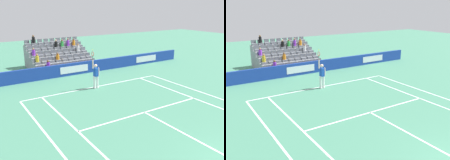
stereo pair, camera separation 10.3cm
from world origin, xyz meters
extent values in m
cube|color=white|center=(0.00, -11.89, 0.00)|extent=(10.97, 0.10, 0.01)
cube|color=white|center=(0.00, -6.40, 0.00)|extent=(8.23, 0.10, 0.01)
cube|color=white|center=(0.00, -3.20, 0.00)|extent=(0.10, 6.40, 0.01)
cube|color=white|center=(4.12, -5.95, 0.00)|extent=(0.10, 11.89, 0.01)
cube|color=white|center=(-4.12, -5.95, 0.00)|extent=(0.10, 11.89, 0.01)
cube|color=white|center=(5.49, -5.95, 0.00)|extent=(0.10, 11.89, 0.01)
cube|color=white|center=(-5.49, -5.95, 0.00)|extent=(0.10, 11.89, 0.01)
cube|color=white|center=(0.00, -11.79, 0.00)|extent=(0.10, 0.20, 0.01)
cube|color=#193899|center=(0.00, -15.80, 0.52)|extent=(24.00, 0.20, 1.05)
cube|color=white|center=(-8.00, -15.69, 0.52)|extent=(2.56, 0.01, 0.59)
cube|color=white|center=(0.00, -15.69, 0.52)|extent=(2.56, 0.01, 0.59)
cylinder|color=white|center=(0.07, -11.64, 0.45)|extent=(0.16, 0.16, 0.90)
cylinder|color=white|center=(0.30, -11.63, 0.45)|extent=(0.16, 0.16, 0.90)
cube|color=white|center=(0.07, -11.64, 0.04)|extent=(0.13, 0.26, 0.08)
cube|color=white|center=(0.30, -11.63, 0.04)|extent=(0.13, 0.26, 0.08)
cube|color=#1947B2|center=(0.18, -11.64, 1.20)|extent=(0.23, 0.37, 0.60)
sphere|color=beige|center=(0.18, -11.64, 1.66)|extent=(0.24, 0.24, 0.24)
cylinder|color=beige|center=(0.40, -11.63, 1.81)|extent=(0.09, 0.09, 0.62)
cylinder|color=beige|center=(-0.04, -11.60, 1.22)|extent=(0.09, 0.09, 0.56)
cylinder|color=black|center=(0.40, -11.63, 2.26)|extent=(0.04, 0.04, 0.28)
torus|color=red|center=(0.40, -11.63, 2.54)|extent=(0.04, 0.31, 0.31)
sphere|color=#D1E533|center=(0.40, -11.63, 2.82)|extent=(0.07, 0.07, 0.07)
cube|color=gray|center=(0.00, -16.87, 0.21)|extent=(5.58, 0.95, 0.42)
cube|color=slate|center=(-2.48, -16.87, 0.52)|extent=(0.48, 0.44, 0.20)
cube|color=slate|center=(-2.48, -17.07, 0.77)|extent=(0.48, 0.04, 0.30)
cube|color=slate|center=(-1.86, -16.87, 0.52)|extent=(0.48, 0.44, 0.20)
cube|color=slate|center=(-1.86, -17.07, 0.77)|extent=(0.48, 0.04, 0.30)
cube|color=slate|center=(-1.24, -16.87, 0.52)|extent=(0.48, 0.44, 0.20)
cube|color=slate|center=(-1.24, -17.07, 0.77)|extent=(0.48, 0.04, 0.30)
cube|color=slate|center=(-0.62, -16.87, 0.52)|extent=(0.48, 0.44, 0.20)
cube|color=slate|center=(-0.62, -17.07, 0.77)|extent=(0.48, 0.04, 0.30)
cube|color=slate|center=(0.00, -16.87, 0.52)|extent=(0.48, 0.44, 0.20)
cube|color=slate|center=(0.00, -17.07, 0.77)|extent=(0.48, 0.04, 0.30)
cube|color=slate|center=(0.62, -16.87, 0.52)|extent=(0.48, 0.44, 0.20)
cube|color=slate|center=(0.62, -17.07, 0.77)|extent=(0.48, 0.04, 0.30)
cube|color=slate|center=(1.24, -16.87, 0.52)|extent=(0.48, 0.44, 0.20)
cube|color=slate|center=(1.24, -17.07, 0.77)|extent=(0.48, 0.04, 0.30)
cube|color=slate|center=(1.86, -16.87, 0.52)|extent=(0.48, 0.44, 0.20)
cube|color=slate|center=(1.86, -17.07, 0.77)|extent=(0.48, 0.04, 0.30)
cube|color=slate|center=(2.48, -16.87, 0.52)|extent=(0.48, 0.44, 0.20)
cube|color=slate|center=(2.48, -17.07, 0.77)|extent=(0.48, 0.04, 0.30)
cube|color=gray|center=(0.00, -17.82, 0.42)|extent=(5.58, 0.95, 0.84)
cube|color=slate|center=(-2.48, -17.82, 0.94)|extent=(0.48, 0.44, 0.20)
cube|color=slate|center=(-2.48, -18.02, 1.19)|extent=(0.48, 0.04, 0.30)
cube|color=slate|center=(-1.86, -17.82, 0.94)|extent=(0.48, 0.44, 0.20)
cube|color=slate|center=(-1.86, -18.02, 1.19)|extent=(0.48, 0.04, 0.30)
cube|color=slate|center=(-1.24, -17.82, 0.94)|extent=(0.48, 0.44, 0.20)
cube|color=slate|center=(-1.24, -18.02, 1.19)|extent=(0.48, 0.04, 0.30)
cube|color=slate|center=(-0.62, -17.82, 0.94)|extent=(0.48, 0.44, 0.20)
cube|color=slate|center=(-0.62, -18.02, 1.19)|extent=(0.48, 0.04, 0.30)
cube|color=slate|center=(0.00, -17.82, 0.94)|extent=(0.48, 0.44, 0.20)
cube|color=slate|center=(0.00, -18.02, 1.19)|extent=(0.48, 0.04, 0.30)
cube|color=slate|center=(0.62, -17.82, 0.94)|extent=(0.48, 0.44, 0.20)
cube|color=slate|center=(0.62, -18.02, 1.19)|extent=(0.48, 0.04, 0.30)
cube|color=slate|center=(1.24, -17.82, 0.94)|extent=(0.48, 0.44, 0.20)
cube|color=slate|center=(1.24, -18.02, 1.19)|extent=(0.48, 0.04, 0.30)
cube|color=slate|center=(1.86, -17.82, 0.94)|extent=(0.48, 0.44, 0.20)
cube|color=slate|center=(1.86, -18.02, 1.19)|extent=(0.48, 0.04, 0.30)
cube|color=slate|center=(2.48, -17.82, 0.94)|extent=(0.48, 0.44, 0.20)
cube|color=slate|center=(2.48, -18.02, 1.19)|extent=(0.48, 0.04, 0.30)
cube|color=gray|center=(0.00, -18.77, 0.63)|extent=(5.58, 0.95, 1.26)
cube|color=slate|center=(-2.48, -18.77, 1.36)|extent=(0.48, 0.44, 0.20)
cube|color=slate|center=(-2.48, -18.97, 1.61)|extent=(0.48, 0.04, 0.30)
cube|color=slate|center=(-1.86, -18.77, 1.36)|extent=(0.48, 0.44, 0.20)
cube|color=slate|center=(-1.86, -18.97, 1.61)|extent=(0.48, 0.04, 0.30)
cube|color=slate|center=(-1.24, -18.77, 1.36)|extent=(0.48, 0.44, 0.20)
cube|color=slate|center=(-1.24, -18.97, 1.61)|extent=(0.48, 0.04, 0.30)
cube|color=slate|center=(-0.62, -18.77, 1.36)|extent=(0.48, 0.44, 0.20)
cube|color=slate|center=(-0.62, -18.97, 1.61)|extent=(0.48, 0.04, 0.30)
cube|color=slate|center=(0.00, -18.77, 1.36)|extent=(0.48, 0.44, 0.20)
cube|color=slate|center=(0.00, -18.97, 1.61)|extent=(0.48, 0.04, 0.30)
cube|color=slate|center=(0.62, -18.77, 1.36)|extent=(0.48, 0.44, 0.20)
cube|color=slate|center=(0.62, -18.97, 1.61)|extent=(0.48, 0.04, 0.30)
cube|color=slate|center=(1.24, -18.77, 1.36)|extent=(0.48, 0.44, 0.20)
cube|color=slate|center=(1.24, -18.97, 1.61)|extent=(0.48, 0.04, 0.30)
cube|color=slate|center=(1.86, -18.77, 1.36)|extent=(0.48, 0.44, 0.20)
cube|color=slate|center=(1.86, -18.97, 1.61)|extent=(0.48, 0.04, 0.30)
cube|color=slate|center=(2.48, -18.77, 1.36)|extent=(0.48, 0.44, 0.20)
cube|color=slate|center=(2.48, -18.97, 1.61)|extent=(0.48, 0.04, 0.30)
cube|color=gray|center=(0.00, -19.72, 0.84)|extent=(5.58, 0.95, 1.68)
cube|color=slate|center=(-2.48, -19.72, 1.78)|extent=(0.48, 0.44, 0.20)
cube|color=slate|center=(-2.48, -19.92, 2.03)|extent=(0.48, 0.04, 0.30)
cube|color=slate|center=(-1.86, -19.72, 1.78)|extent=(0.48, 0.44, 0.20)
cube|color=slate|center=(-1.86, -19.92, 2.03)|extent=(0.48, 0.04, 0.30)
cube|color=slate|center=(-1.24, -19.72, 1.78)|extent=(0.48, 0.44, 0.20)
cube|color=slate|center=(-1.24, -19.92, 2.03)|extent=(0.48, 0.04, 0.30)
cube|color=slate|center=(-0.62, -19.72, 1.78)|extent=(0.48, 0.44, 0.20)
cube|color=slate|center=(-0.62, -19.92, 2.03)|extent=(0.48, 0.04, 0.30)
cube|color=slate|center=(0.00, -19.72, 1.78)|extent=(0.48, 0.44, 0.20)
cube|color=slate|center=(0.00, -19.92, 2.03)|extent=(0.48, 0.04, 0.30)
cube|color=slate|center=(0.62, -19.72, 1.78)|extent=(0.48, 0.44, 0.20)
cube|color=slate|center=(0.62, -19.92, 2.03)|extent=(0.48, 0.04, 0.30)
cube|color=slate|center=(1.24, -19.72, 1.78)|extent=(0.48, 0.44, 0.20)
cube|color=slate|center=(1.24, -19.92, 2.03)|extent=(0.48, 0.04, 0.30)
cube|color=slate|center=(1.86, -19.72, 1.78)|extent=(0.48, 0.44, 0.20)
cube|color=slate|center=(1.86, -19.92, 2.03)|extent=(0.48, 0.04, 0.30)
cube|color=slate|center=(2.48, -19.72, 1.78)|extent=(0.48, 0.44, 0.20)
cube|color=slate|center=(2.48, -19.92, 2.03)|extent=(0.48, 0.04, 0.30)
cube|color=gray|center=(0.00, -20.67, 1.05)|extent=(5.58, 0.95, 2.10)
cube|color=slate|center=(-2.48, -20.67, 2.20)|extent=(0.48, 0.44, 0.20)
cube|color=slate|center=(-2.48, -20.87, 2.45)|extent=(0.48, 0.04, 0.30)
cube|color=slate|center=(-1.86, -20.67, 2.20)|extent=(0.48, 0.44, 0.20)
cube|color=slate|center=(-1.86, -20.87, 2.45)|extent=(0.48, 0.04, 0.30)
cube|color=slate|center=(-1.24, -20.67, 2.20)|extent=(0.48, 0.44, 0.20)
cube|color=slate|center=(-1.24, -20.87, 2.45)|extent=(0.48, 0.04, 0.30)
cube|color=slate|center=(-0.62, -20.67, 2.20)|extent=(0.48, 0.44, 0.20)
cube|color=slate|center=(-0.62, -20.87, 2.45)|extent=(0.48, 0.04, 0.30)
cube|color=slate|center=(0.00, -20.67, 2.20)|extent=(0.48, 0.44, 0.20)
cube|color=slate|center=(0.00, -20.87, 2.45)|extent=(0.48, 0.04, 0.30)
cube|color=slate|center=(0.62, -20.67, 2.20)|extent=(0.48, 0.44, 0.20)
cube|color=slate|center=(0.62, -20.87, 2.45)|extent=(0.48, 0.04, 0.30)
cube|color=slate|center=(1.24, -20.67, 2.20)|extent=(0.48, 0.44, 0.20)
cube|color=slate|center=(1.24, -20.87, 2.45)|extent=(0.48, 0.04, 0.30)
cube|color=slate|center=(1.86, -20.67, 2.20)|extent=(0.48, 0.44, 0.20)
cube|color=slate|center=(1.86, -20.87, 2.45)|extent=(0.48, 0.04, 0.30)
cube|color=slate|center=(2.48, -20.67, 2.20)|extent=(0.48, 0.44, 0.20)
cube|color=slate|center=(2.48, -20.87, 2.45)|extent=(0.48, 0.04, 0.30)
cylinder|color=purple|center=(-1.24, -19.77, 2.15)|extent=(0.28, 0.28, 0.54)
sphere|color=#9E7251|center=(-1.24, -19.77, 2.52)|extent=(0.20, 0.20, 0.20)
cylinder|color=orange|center=(-1.86, -19.77, 2.11)|extent=(0.28, 0.28, 0.46)
sphere|color=brown|center=(-1.86, -19.77, 2.44)|extent=(0.20, 0.20, 0.20)
cylinder|color=green|center=(-0.62, -19.77, 2.12)|extent=(0.28, 0.28, 0.48)
sphere|color=brown|center=(-0.62, -19.77, 2.46)|extent=(0.20, 0.20, 0.20)
cylinder|color=white|center=(-1.86, -18.82, 1.71)|extent=(0.28, 0.28, 0.50)
sphere|color=#9E7251|center=(-1.86, -18.82, 2.06)|extent=(0.20, 0.20, 0.20)
cylinder|color=black|center=(0.00, -19.77, 2.14)|extent=(0.28, 0.28, 0.51)
sphere|color=#D3A884|center=(0.00, -19.77, 2.49)|extent=(0.20, 0.20, 0.20)
cylinder|color=purple|center=(1.86, -16.92, 0.86)|extent=(0.28, 0.28, 0.48)
sphere|color=brown|center=(1.86, -16.92, 1.20)|extent=(0.20, 0.20, 0.20)
cylinder|color=purple|center=(2.48, -18.82, 1.70)|extent=(0.28, 0.28, 0.49)
sphere|color=#9E7251|center=(2.48, -18.82, 2.05)|extent=(0.20, 0.20, 0.20)
cylinder|color=orange|center=(0.62, -17.87, 1.26)|extent=(0.28, 0.28, 0.44)
sphere|color=brown|center=(0.62, -17.87, 1.58)|extent=(0.20, 0.20, 0.20)
cylinder|color=black|center=(1.86, -20.72, 2.57)|extent=(0.28, 0.28, 0.55)
sphere|color=brown|center=(1.86, -20.72, 2.95)|extent=(0.20, 0.20, 0.20)
cylinder|color=yellow|center=(2.48, -17.87, 1.30)|extent=(0.28, 0.28, 0.52)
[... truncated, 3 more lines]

